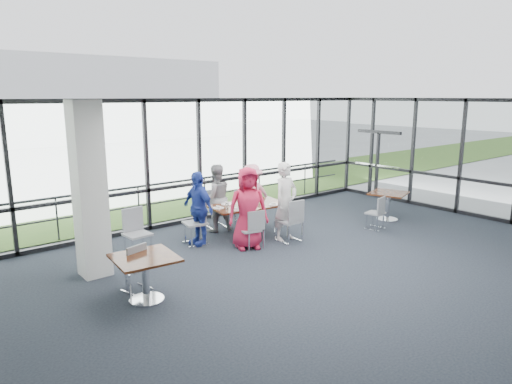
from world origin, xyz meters
TOP-DOWN VIEW (x-y plane):
  - floor at (0.00, 0.00)m, footprint 12.00×10.00m
  - ceiling at (0.00, 0.00)m, footprint 12.00×10.00m
  - curtain_wall_back at (0.00, 5.00)m, footprint 12.00×0.10m
  - curtain_wall_right at (6.00, 0.00)m, footprint 0.10×10.00m
  - exit_door at (6.00, 3.75)m, footprint 0.12×1.60m
  - structural_column at (-3.60, 3.00)m, footprint 0.50×0.50m
  - apron at (0.00, 10.00)m, footprint 80.00×70.00m
  - grass_strip at (0.00, 8.00)m, footprint 80.00×5.00m
  - hangar_main at (4.00, 32.00)m, footprint 24.00×10.00m
  - guard_rail at (0.00, 5.60)m, footprint 12.00×0.06m
  - main_table at (0.11, 3.10)m, footprint 1.92×1.25m
  - side_table_left at (-3.37, 1.37)m, footprint 1.04×1.04m
  - side_table_right at (3.84, 1.80)m, footprint 1.14×1.14m
  - diner_near_left at (-0.47, 2.38)m, footprint 1.03×0.87m
  - diner_near_right at (0.57, 2.29)m, footprint 0.70×0.54m
  - diner_far_left at (-0.27, 3.88)m, footprint 0.90×0.68m
  - diner_far_right at (0.76, 3.75)m, footprint 1.11×0.75m
  - diner_end at (-1.16, 3.28)m, footprint 0.60×1.01m
  - chair_main_nl at (-0.48, 2.31)m, footprint 0.50×0.50m
  - chair_main_nr at (0.53, 2.14)m, footprint 0.50×0.50m
  - chair_main_fl at (-0.11, 4.07)m, footprint 0.53×0.53m
  - chair_main_fr at (0.71, 3.88)m, footprint 0.52×0.52m
  - chair_main_end at (-1.21, 3.32)m, footprint 0.56×0.56m
  - chair_spare_la at (-3.32, 1.83)m, footprint 0.51×0.51m
  - chair_spare_lb at (-2.58, 3.34)m, footprint 0.51×0.51m
  - chair_spare_r at (2.86, 1.48)m, footprint 0.47×0.47m
  - plate_nl at (-0.43, 2.85)m, footprint 0.24×0.24m
  - plate_nr at (0.55, 2.68)m, footprint 0.24×0.24m
  - plate_fl at (-0.25, 3.43)m, footprint 0.29×0.29m
  - plate_fr at (0.56, 3.35)m, footprint 0.26×0.26m
  - plate_end at (-0.64, 3.24)m, footprint 0.26×0.26m
  - tumbler_a at (-0.18, 2.95)m, footprint 0.07×0.07m
  - tumbler_b at (0.33, 2.89)m, footprint 0.08×0.08m
  - tumbler_c at (0.15, 3.28)m, footprint 0.07×0.07m
  - tumbler_d at (-0.53, 3.05)m, footprint 0.07×0.07m
  - menu_a at (-0.05, 2.67)m, footprint 0.34×0.29m
  - menu_b at (0.77, 2.75)m, footprint 0.37×0.36m
  - menu_c at (0.34, 3.39)m, footprint 0.35×0.27m
  - condiment_caddy at (0.12, 3.14)m, footprint 0.10×0.07m
  - ketchup_bottle at (0.12, 3.15)m, footprint 0.06×0.06m
  - green_bottle at (0.25, 3.15)m, footprint 0.05×0.05m

SIDE VIEW (x-z plane):
  - apron at x=0.00m, z-range -0.03..-0.01m
  - floor at x=0.00m, z-range -0.02..0.00m
  - grass_strip at x=0.00m, z-range 0.01..0.01m
  - chair_spare_r at x=2.86m, z-range 0.00..0.82m
  - chair_spare_la at x=-3.32m, z-range 0.00..0.84m
  - chair_main_nl at x=-0.48m, z-range 0.00..0.85m
  - chair_main_fr at x=0.71m, z-range 0.00..0.88m
  - chair_main_fl at x=-0.11m, z-range 0.00..0.92m
  - chair_main_nr at x=0.53m, z-range 0.00..0.96m
  - chair_main_end at x=-1.21m, z-range 0.00..0.97m
  - chair_spare_lb at x=-2.58m, z-range 0.00..0.98m
  - guard_rail at x=0.00m, z-range 0.47..0.53m
  - main_table at x=0.11m, z-range 0.24..0.99m
  - side_table_right at x=3.84m, z-range 0.26..1.01m
  - side_table_left at x=-3.37m, z-range 0.27..1.02m
  - menu_a at x=-0.05m, z-range 0.75..0.75m
  - menu_b at x=0.77m, z-range 0.75..0.75m
  - menu_c at x=0.34m, z-range 0.75..0.75m
  - plate_nl at x=-0.43m, z-range 0.75..0.76m
  - plate_nr at x=0.55m, z-range 0.75..0.76m
  - plate_fl at x=-0.25m, z-range 0.75..0.76m
  - plate_fr at x=0.56m, z-range 0.75..0.76m
  - plate_end at x=-0.64m, z-range 0.75..0.76m
  - condiment_caddy at x=0.12m, z-range 0.75..0.79m
  - diner_far_right at x=0.76m, z-range 0.00..1.57m
  - tumbler_c at x=0.15m, z-range 0.75..0.88m
  - tumbler_d at x=-0.53m, z-range 0.75..0.88m
  - tumbler_a at x=-0.18m, z-range 0.75..0.90m
  - diner_far_left at x=-0.27m, z-range 0.00..1.65m
  - tumbler_b at x=0.33m, z-range 0.75..0.90m
  - diner_end at x=-1.16m, z-range 0.00..1.65m
  - ketchup_bottle at x=0.12m, z-range 0.75..0.93m
  - green_bottle at x=0.25m, z-range 0.75..0.95m
  - diner_near_left at x=-0.47m, z-range 0.00..1.79m
  - diner_near_right at x=0.57m, z-range 0.00..1.80m
  - exit_door at x=6.00m, z-range 0.00..2.10m
  - curtain_wall_back at x=0.00m, z-range 0.00..3.20m
  - curtain_wall_right at x=6.00m, z-range 0.00..3.20m
  - structural_column at x=-3.60m, z-range 0.00..3.20m
  - hangar_main at x=4.00m, z-range 0.00..6.00m
  - ceiling at x=0.00m, z-range 3.18..3.22m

